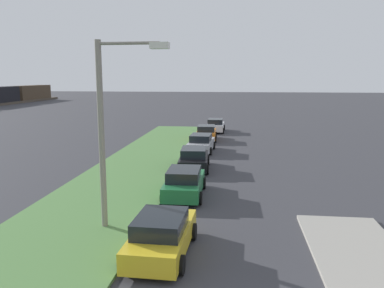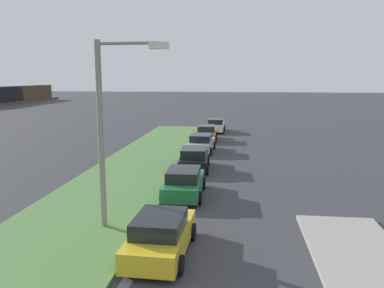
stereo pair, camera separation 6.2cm
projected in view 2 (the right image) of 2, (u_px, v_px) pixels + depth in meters
name	position (u px, v px, depth m)	size (l,w,h in m)	color
grass_median	(92.00, 208.00, 18.22)	(60.00, 6.00, 0.12)	#517F42
parked_car_yellow	(161.00, 235.00, 13.54)	(4.35, 2.12, 1.47)	gold
parked_car_green	(184.00, 183.00, 20.20)	(4.33, 2.08, 1.47)	#1E6B38
parked_car_black	(194.00, 159.00, 26.02)	(4.40, 2.21, 1.47)	black
parked_car_silver	(201.00, 143.00, 32.10)	(4.37, 2.16, 1.47)	#B2B5BA
parked_car_orange	(206.00, 133.00, 37.91)	(4.37, 2.15, 1.47)	orange
parked_car_white	(216.00, 125.00, 43.73)	(4.31, 2.03, 1.47)	silver
streetlight	(109.00, 122.00, 15.20)	(0.42, 2.88, 7.50)	gray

